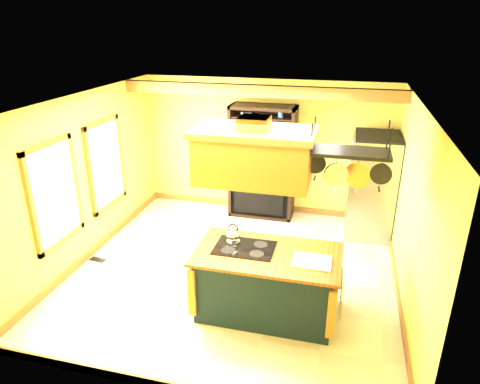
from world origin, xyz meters
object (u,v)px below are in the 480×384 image
at_px(range_hood, 254,154).
at_px(refrigerator, 371,188).
at_px(kitchen_island, 266,282).
at_px(hutch, 262,174).
at_px(pot_rack, 348,160).

relative_size(range_hood, refrigerator, 0.78).
distance_m(kitchen_island, hutch, 3.24).
bearing_deg(hutch, refrigerator, -9.67).
distance_m(pot_rack, hutch, 3.79).
height_order(range_hood, hutch, range_hood).
height_order(kitchen_island, refrigerator, refrigerator).
bearing_deg(pot_rack, hutch, 117.11).
height_order(refrigerator, hutch, hutch).
xyz_separation_m(pot_rack, hutch, (-1.61, 3.14, -1.40)).
bearing_deg(pot_rack, range_hood, -179.87).
relative_size(kitchen_island, refrigerator, 1.03).
distance_m(pot_rack, refrigerator, 3.14).
bearing_deg(hutch, range_hood, -80.89).
bearing_deg(kitchen_island, refrigerator, 63.45).
xyz_separation_m(kitchen_island, range_hood, (-0.20, -0.00, 1.78)).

